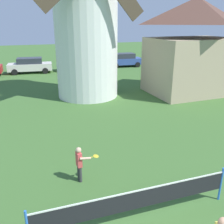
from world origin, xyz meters
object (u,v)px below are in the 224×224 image
(player_far, at_px, (80,162))
(parked_car_mustard, at_px, (78,63))
(parked_car_cream, at_px, (30,65))
(parked_car_silver, at_px, (163,58))
(windmill, at_px, (85,8))
(tennis_net, at_px, (136,200))
(chapel, at_px, (193,48))
(parked_car_blue, at_px, (125,60))

(player_far, distance_m, parked_car_mustard, 20.74)
(parked_car_cream, height_order, parked_car_silver, same)
(parked_car_silver, bearing_deg, windmill, -138.74)
(windmill, relative_size, tennis_net, 2.13)
(windmill, height_order, parked_car_cream, windmill)
(parked_car_cream, bearing_deg, windmill, -70.26)
(chapel, bearing_deg, parked_car_blue, 92.01)
(parked_car_cream, xyz_separation_m, chapel, (11.18, -11.82, 2.47))
(parked_car_cream, height_order, parked_car_blue, same)
(tennis_net, xyz_separation_m, chapel, (9.20, 10.92, 2.59))
(tennis_net, bearing_deg, player_far, 113.90)
(windmill, xyz_separation_m, tennis_net, (-1.71, -12.46, -5.25))
(player_far, bearing_deg, chapel, 40.07)
(tennis_net, bearing_deg, parked_car_mustard, 82.27)
(windmill, relative_size, parked_car_silver, 2.81)
(windmill, bearing_deg, chapel, -11.63)
(player_far, height_order, parked_car_cream, parked_car_cream)
(player_far, relative_size, parked_car_cream, 0.28)
(chapel, bearing_deg, parked_car_mustard, 117.61)
(tennis_net, relative_size, parked_car_cream, 1.23)
(chapel, bearing_deg, windmill, 168.37)
(parked_car_cream, distance_m, parked_car_blue, 10.76)
(windmill, height_order, chapel, windmill)
(parked_car_cream, relative_size, parked_car_mustard, 1.05)
(parked_car_silver, bearing_deg, parked_car_mustard, -177.84)
(windmill, bearing_deg, parked_car_cream, 109.74)
(tennis_net, height_order, parked_car_cream, parked_car_cream)
(parked_car_blue, xyz_separation_m, chapel, (0.43, -12.32, 2.47))
(tennis_net, relative_size, player_far, 4.43)
(tennis_net, distance_m, parked_car_cream, 22.83)
(parked_car_mustard, height_order, chapel, chapel)
(parked_car_cream, distance_m, parked_car_silver, 15.76)
(player_far, distance_m, parked_car_blue, 23.11)
(parked_car_cream, distance_m, parked_car_mustard, 5.05)
(parked_car_mustard, bearing_deg, parked_car_cream, 178.88)
(tennis_net, relative_size, parked_car_silver, 1.32)
(windmill, relative_size, chapel, 1.56)
(player_far, height_order, chapel, chapel)
(tennis_net, distance_m, parked_car_silver, 26.86)
(player_far, xyz_separation_m, parked_car_silver, (14.81, 20.74, 0.10))
(windmill, xyz_separation_m, chapel, (7.49, -1.54, -2.66))
(windmill, distance_m, parked_car_mustard, 11.48)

